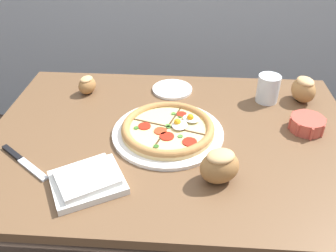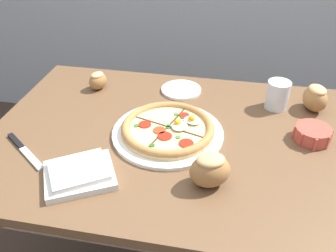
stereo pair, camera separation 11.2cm
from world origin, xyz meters
name	(u,v)px [view 1 (the left image)]	position (x,y,z in m)	size (l,w,h in m)	color
dining_table	(172,163)	(0.00, 0.00, 0.65)	(1.18, 0.83, 0.77)	brown
pizza	(168,129)	(-0.01, 0.00, 0.79)	(0.35, 0.35, 0.05)	white
ramekin_bowl	(307,124)	(0.43, 0.06, 0.80)	(0.12, 0.12, 0.04)	#C64C3D
napkin_folded	(87,181)	(-0.21, -0.24, 0.79)	(0.24, 0.22, 0.04)	silver
bread_piece_near	(304,89)	(0.46, 0.24, 0.82)	(0.10, 0.12, 0.09)	#A3703D
bread_piece_mid	(220,166)	(0.14, -0.20, 0.82)	(0.13, 0.11, 0.10)	#A3703D
bread_piece_far	(87,85)	(-0.34, 0.25, 0.81)	(0.08, 0.09, 0.07)	#A3703D
knife_main	(23,162)	(-0.42, -0.17, 0.78)	(0.19, 0.15, 0.01)	silver
water_glass	(268,90)	(0.33, 0.24, 0.82)	(0.08, 0.08, 0.10)	white
side_saucer	(172,89)	(-0.02, 0.29, 0.78)	(0.15, 0.15, 0.01)	white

